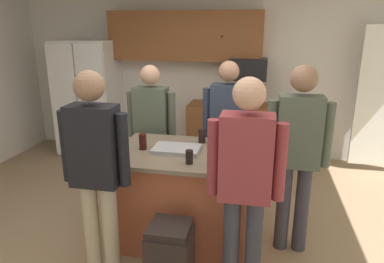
# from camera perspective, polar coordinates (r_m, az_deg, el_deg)

# --- Properties ---
(floor) EXTENTS (7.04, 7.04, 0.00)m
(floor) POSITION_cam_1_polar(r_m,az_deg,el_deg) (3.71, -3.84, -17.51)
(floor) COLOR #937A5B
(floor) RESTS_ON ground
(back_wall) EXTENTS (6.40, 0.10, 2.60)m
(back_wall) POSITION_cam_1_polar(r_m,az_deg,el_deg) (5.86, 3.19, 9.04)
(back_wall) COLOR silver
(back_wall) RESTS_ON ground
(cabinet_run_upper) EXTENTS (2.40, 0.38, 0.75)m
(cabinet_run_upper) POSITION_cam_1_polar(r_m,az_deg,el_deg) (5.69, -1.15, 15.14)
(cabinet_run_upper) COLOR brown
(cabinet_run_lower) EXTENTS (1.80, 0.63, 0.90)m
(cabinet_run_lower) POSITION_cam_1_polar(r_m,az_deg,el_deg) (5.68, 8.57, -0.17)
(cabinet_run_lower) COLOR brown
(cabinet_run_lower) RESTS_ON ground
(refrigerator) EXTENTS (0.95, 0.76, 1.86)m
(refrigerator) POSITION_cam_1_polar(r_m,az_deg,el_deg) (6.15, -16.32, 5.27)
(refrigerator) COLOR white
(refrigerator) RESTS_ON ground
(microwave_over_range) EXTENTS (0.56, 0.40, 0.32)m
(microwave_over_range) POSITION_cam_1_polar(r_m,az_deg,el_deg) (5.49, 9.04, 9.91)
(microwave_over_range) COLOR black
(kitchen_island) EXTENTS (1.35, 0.95, 0.94)m
(kitchen_island) POSITION_cam_1_polar(r_m,az_deg,el_deg) (3.55, -0.98, -10.30)
(kitchen_island) COLOR #AD5638
(kitchen_island) RESTS_ON ground
(person_host_foreground) EXTENTS (0.57, 0.22, 1.67)m
(person_host_foreground) POSITION_cam_1_polar(r_m,az_deg,el_deg) (4.13, -6.51, 0.83)
(person_host_foreground) COLOR #232D4C
(person_host_foreground) RESTS_ON ground
(person_guest_left) EXTENTS (0.57, 0.23, 1.72)m
(person_guest_left) POSITION_cam_1_polar(r_m,az_deg,el_deg) (4.04, 5.70, 1.01)
(person_guest_left) COLOR tan
(person_guest_left) RESTS_ON ground
(person_guest_right) EXTENTS (0.57, 0.23, 1.78)m
(person_guest_right) POSITION_cam_1_polar(r_m,az_deg,el_deg) (2.91, -15.24, -5.11)
(person_guest_right) COLOR tan
(person_guest_right) RESTS_ON ground
(person_elder_center) EXTENTS (0.57, 0.23, 1.77)m
(person_elder_center) POSITION_cam_1_polar(r_m,az_deg,el_deg) (3.31, 16.67, -2.57)
(person_elder_center) COLOR #383842
(person_elder_center) RESTS_ON ground
(person_guest_by_door) EXTENTS (0.57, 0.23, 1.76)m
(person_guest_by_door) POSITION_cam_1_polar(r_m,az_deg,el_deg) (2.64, 8.57, -7.32)
(person_guest_by_door) COLOR #383842
(person_guest_by_door) RESTS_ON ground
(tumbler_amber) EXTENTS (0.06, 0.06, 0.13)m
(tumbler_amber) POSITION_cam_1_polar(r_m,az_deg,el_deg) (3.59, 3.42, -0.83)
(tumbler_amber) COLOR black
(tumbler_amber) RESTS_ON kitchen_island
(glass_pilsner) EXTENTS (0.07, 0.07, 0.14)m
(glass_pilsner) POSITION_cam_1_polar(r_m,az_deg,el_deg) (3.59, 1.61, -0.69)
(glass_pilsner) COLOR black
(glass_pilsner) RESTS_ON kitchen_island
(glass_stout_tall) EXTENTS (0.07, 0.07, 0.12)m
(glass_stout_tall) POSITION_cam_1_polar(r_m,az_deg,el_deg) (3.05, -0.44, -4.12)
(glass_stout_tall) COLOR black
(glass_stout_tall) RESTS_ON kitchen_island
(mug_ceramic_white) EXTENTS (0.13, 0.08, 0.10)m
(mug_ceramic_white) POSITION_cam_1_polar(r_m,az_deg,el_deg) (3.17, 6.18, -3.55)
(mug_ceramic_white) COLOR white
(mug_ceramic_white) RESTS_ON kitchen_island
(glass_short_whisky) EXTENTS (0.07, 0.07, 0.15)m
(glass_short_whisky) POSITION_cam_1_polar(r_m,az_deg,el_deg) (3.43, -7.93, -1.63)
(glass_short_whisky) COLOR black
(glass_short_whisky) RESTS_ON kitchen_island
(mug_blue_stoneware) EXTENTS (0.13, 0.08, 0.10)m
(mug_blue_stoneware) POSITION_cam_1_polar(r_m,az_deg,el_deg) (3.47, 6.54, -1.85)
(mug_blue_stoneware) COLOR white
(mug_blue_stoneware) RESTS_ON kitchen_island
(glass_dark_ale) EXTENTS (0.07, 0.07, 0.13)m
(glass_dark_ale) POSITION_cam_1_polar(r_m,az_deg,el_deg) (3.28, 6.51, -2.68)
(glass_dark_ale) COLOR black
(glass_dark_ale) RESTS_ON kitchen_island
(serving_tray) EXTENTS (0.44, 0.30, 0.04)m
(serving_tray) POSITION_cam_1_polar(r_m,az_deg,el_deg) (3.36, -2.51, -2.87)
(serving_tray) COLOR #B7B7BC
(serving_tray) RESTS_ON kitchen_island
(trash_bin) EXTENTS (0.34, 0.34, 0.61)m
(trash_bin) POSITION_cam_1_polar(r_m,az_deg,el_deg) (3.01, -3.52, -19.80)
(trash_bin) COLOR black
(trash_bin) RESTS_ON ground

